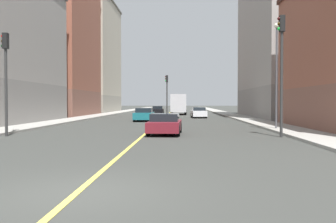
{
  "coord_description": "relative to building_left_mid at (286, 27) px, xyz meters",
  "views": [
    {
      "loc": [
        2.26,
        -7.95,
        1.96
      ],
      "look_at": [
        0.91,
        28.2,
        1.05
      ],
      "focal_mm": 39.7,
      "sensor_mm": 36.0,
      "label": 1
    }
  ],
  "objects": [
    {
      "name": "ground_plane",
      "position": [
        -15.27,
        -39.39,
        -11.37
      ],
      "size": [
        400.0,
        400.0,
        0.0
      ],
      "primitive_type": "plane",
      "color": "#363734",
      "rests_on": "ground"
    },
    {
      "name": "sidewalk_left",
      "position": [
        -5.69,
        9.61,
        -11.3
      ],
      "size": [
        2.73,
        168.0,
        0.15
      ],
      "primitive_type": "cube",
      "color": "#9E9B93",
      "rests_on": "ground"
    },
    {
      "name": "sidewalk_right",
      "position": [
        -24.85,
        9.61,
        -11.3
      ],
      "size": [
        2.73,
        168.0,
        0.15
      ],
      "primitive_type": "cube",
      "color": "#9E9B93",
      "rests_on": "ground"
    },
    {
      "name": "lane_center_stripe",
      "position": [
        -15.27,
        9.61,
        -11.36
      ],
      "size": [
        0.16,
        154.0,
        0.01
      ],
      "primitive_type": "cube",
      "color": "#E5D14C",
      "rests_on": "ground"
    },
    {
      "name": "building_left_mid",
      "position": [
        0.0,
        0.0,
        0.0
      ],
      "size": [
        8.95,
        22.08,
        22.72
      ],
      "color": "gray",
      "rests_on": "ground"
    },
    {
      "name": "building_right_midblock",
      "position": [
        -30.54,
        4.89,
        -1.2
      ],
      "size": [
        8.95,
        16.18,
        20.32
      ],
      "color": "brown",
      "rests_on": "ground"
    },
    {
      "name": "building_right_distant",
      "position": [
        -30.54,
        23.75,
        -0.68
      ],
      "size": [
        8.95,
        19.09,
        21.36
      ],
      "color": "#9D9688",
      "rests_on": "ground"
    },
    {
      "name": "traffic_light_left_near",
      "position": [
        -7.47,
        -26.42,
        -7.05
      ],
      "size": [
        0.4,
        0.32,
        6.77
      ],
      "color": "#2D2D2D",
      "rests_on": "ground"
    },
    {
      "name": "traffic_light_right_near",
      "position": [
        -23.1,
        -26.42,
        -7.54
      ],
      "size": [
        0.4,
        0.32,
        5.91
      ],
      "color": "#2D2D2D",
      "rests_on": "ground"
    },
    {
      "name": "traffic_light_median_far",
      "position": [
        -15.0,
        1.79,
        -7.76
      ],
      "size": [
        0.4,
        0.32,
        5.52
      ],
      "color": "#2D2D2D",
      "rests_on": "ground"
    },
    {
      "name": "street_lamp_left_near",
      "position": [
        -6.46,
        -21.33,
        -6.82
      ],
      "size": [
        0.36,
        0.36,
        7.28
      ],
      "color": "#4C4C51",
      "rests_on": "ground"
    },
    {
      "name": "car_white",
      "position": [
        -10.9,
        -0.7,
        -10.71
      ],
      "size": [
        1.94,
        4.46,
        1.32
      ],
      "color": "white",
      "rests_on": "ground"
    },
    {
      "name": "car_maroon",
      "position": [
        -14.04,
        -24.84,
        -10.75
      ],
      "size": [
        2.05,
        4.37,
        1.27
      ],
      "color": "maroon",
      "rests_on": "ground"
    },
    {
      "name": "car_black",
      "position": [
        -16.85,
        11.9,
        -10.7
      ],
      "size": [
        1.85,
        4.55,
        1.36
      ],
      "color": "black",
      "rests_on": "ground"
    },
    {
      "name": "car_teal",
      "position": [
        -16.91,
        -9.05,
        -10.7
      ],
      "size": [
        1.92,
        4.52,
        1.36
      ],
      "color": "#196670",
      "rests_on": "ground"
    },
    {
      "name": "box_truck",
      "position": [
        -13.54,
        11.31,
        -9.7
      ],
      "size": [
        2.47,
        7.66,
        3.17
      ],
      "color": "maroon",
      "rests_on": "ground"
    }
  ]
}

